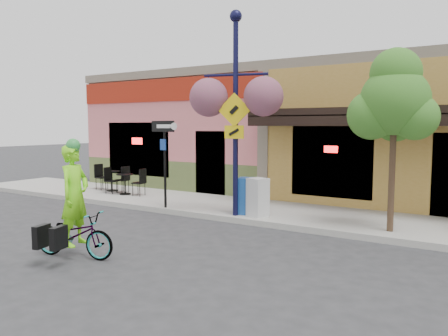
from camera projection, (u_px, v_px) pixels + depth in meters
name	position (u px, v px, depth m)	size (l,w,h in m)	color
ground	(236.00, 229.00, 10.51)	(90.00, 90.00, 0.00)	#2D2D30
sidewalk	(272.00, 212.00, 12.19)	(24.00, 3.00, 0.15)	#9E9B93
curb	(247.00, 222.00, 10.97)	(24.00, 0.12, 0.15)	#A8A59E
building	(335.00, 132.00, 16.63)	(18.20, 8.20, 4.50)	#D4696E
bicycle	(74.00, 235.00, 8.19)	(0.58, 1.67, 0.88)	#922E0D
cyclist_rider	(75.00, 208.00, 8.12)	(0.69, 0.45, 1.88)	#7EF119
lamp_post	(236.00, 115.00, 11.12)	(1.67, 0.67, 5.22)	black
one_way_sign	(165.00, 165.00, 12.35)	(0.94, 0.21, 2.46)	black
cafe_set_left	(112.00, 178.00, 15.58)	(1.56, 0.78, 0.94)	black
cafe_set_right	(125.00, 181.00, 14.77)	(1.52, 0.76, 0.91)	black
newspaper_box_blue	(247.00, 196.00, 11.49)	(0.44, 0.39, 0.97)	#194C9A
newspaper_box_grey	(258.00, 197.00, 11.21)	(0.46, 0.42, 0.99)	silver
street_tree	(393.00, 140.00, 9.47)	(1.57, 1.57, 4.03)	#3D7A26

